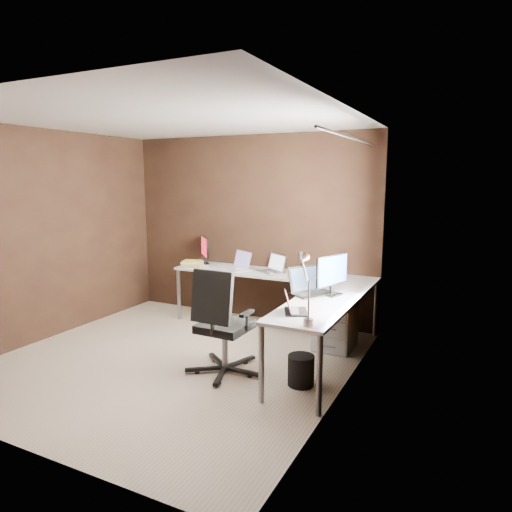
{
  "coord_description": "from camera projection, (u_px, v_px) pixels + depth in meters",
  "views": [
    {
      "loc": [
        2.84,
        -3.75,
        1.92
      ],
      "look_at": [
        0.52,
        0.95,
        1.03
      ],
      "focal_mm": 32.0,
      "sensor_mm": 36.0,
      "label": 1
    }
  ],
  "objects": [
    {
      "name": "monitor_right",
      "position": [
        332.0,
        272.0,
        4.68
      ],
      "size": [
        0.2,
        0.49,
        0.42
      ],
      "rotation": [
        0.0,
        0.0,
        1.25
      ],
      "color": "black",
      "rests_on": "desk"
    },
    {
      "name": "wastebasket",
      "position": [
        301.0,
        370.0,
        4.27
      ],
      "size": [
        0.32,
        0.32,
        0.29
      ],
      "primitive_type": "cylinder",
      "rotation": [
        0.0,
        0.0,
        0.32
      ],
      "color": "black",
      "rests_on": "ground"
    },
    {
      "name": "monitor_left",
      "position": [
        205.0,
        248.0,
        6.42
      ],
      "size": [
        0.31,
        0.34,
        0.39
      ],
      "rotation": [
        0.0,
        0.0,
        -0.84
      ],
      "color": "black",
      "rests_on": "desk"
    },
    {
      "name": "desk_lamp",
      "position": [
        304.0,
        279.0,
        3.75
      ],
      "size": [
        0.19,
        0.22,
        0.6
      ],
      "rotation": [
        0.0,
        0.0,
        0.06
      ],
      "color": "slate",
      "rests_on": "desk"
    },
    {
      "name": "drawer_pedestal",
      "position": [
        335.0,
        322.0,
        5.21
      ],
      "size": [
        0.42,
        0.5,
        0.6
      ],
      "primitive_type": "cube",
      "color": "silver",
      "rests_on": "ground"
    },
    {
      "name": "laptop_black_small",
      "position": [
        293.0,
        308.0,
        4.09
      ],
      "size": [
        0.3,
        0.34,
        0.19
      ],
      "rotation": [
        0.0,
        0.0,
        2.01
      ],
      "color": "black",
      "rests_on": "desk"
    },
    {
      "name": "mouse_left",
      "position": [
        196.0,
        267.0,
        6.15
      ],
      "size": [
        0.1,
        0.08,
        0.04
      ],
      "primitive_type": "ellipsoid",
      "rotation": [
        0.0,
        0.0,
        -0.18
      ],
      "color": "black",
      "rests_on": "desk"
    },
    {
      "name": "laptop_silver",
      "position": [
        273.0,
        268.0,
        5.87
      ],
      "size": [
        0.43,
        0.39,
        0.23
      ],
      "rotation": [
        0.0,
        0.0,
        -0.56
      ],
      "color": "silver",
      "rests_on": "desk"
    },
    {
      "name": "laptop_black_big",
      "position": [
        310.0,
        288.0,
        4.78
      ],
      "size": [
        0.49,
        0.52,
        0.28
      ],
      "rotation": [
        0.0,
        0.0,
        1.0
      ],
      "color": "black",
      "rests_on": "desk"
    },
    {
      "name": "desk",
      "position": [
        285.0,
        287.0,
        5.31
      ],
      "size": [
        2.65,
        2.25,
        0.73
      ],
      "color": "silver",
      "rests_on": "ground"
    },
    {
      "name": "book_stack",
      "position": [
        192.0,
        264.0,
        6.23
      ],
      "size": [
        0.3,
        0.26,
        0.09
      ],
      "rotation": [
        0.0,
        0.0,
        0.18
      ],
      "color": "tan",
      "rests_on": "desk"
    },
    {
      "name": "laptop_white",
      "position": [
        239.0,
        266.0,
        6.04
      ],
      "size": [
        0.44,
        0.4,
        0.24
      ],
      "rotation": [
        0.0,
        0.0,
        -0.51
      ],
      "color": "silver",
      "rests_on": "desk"
    },
    {
      "name": "room",
      "position": [
        202.0,
        244.0,
        4.57
      ],
      "size": [
        3.6,
        3.6,
        2.5
      ],
      "color": "beige",
      "rests_on": "ground"
    },
    {
      "name": "office_chair",
      "position": [
        223.0,
        343.0,
        4.51
      ],
      "size": [
        0.6,
        0.6,
        1.08
      ],
      "rotation": [
        0.0,
        0.0,
        -0.02
      ],
      "color": "black",
      "rests_on": "ground"
    },
    {
      "name": "mouse_corner",
      "position": [
        305.0,
        277.0,
        5.49
      ],
      "size": [
        0.08,
        0.05,
        0.03
      ],
      "primitive_type": "ellipsoid",
      "rotation": [
        0.0,
        0.0,
        -0.07
      ],
      "color": "black",
      "rests_on": "desk"
    }
  ]
}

